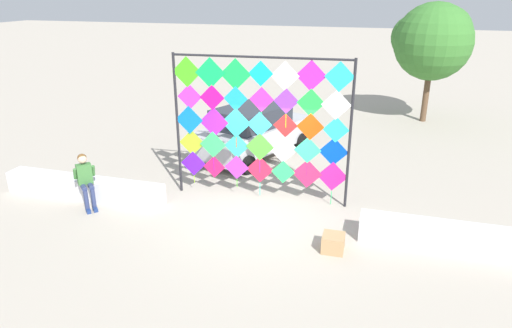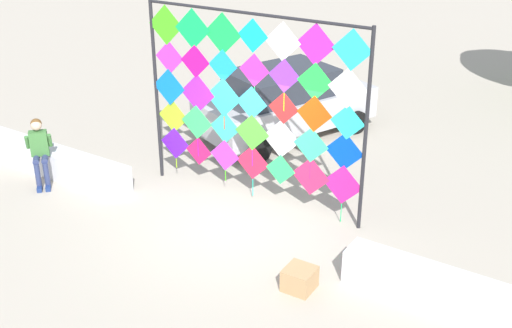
{
  "view_description": "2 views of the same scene",
  "coord_description": "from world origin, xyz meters",
  "px_view_note": "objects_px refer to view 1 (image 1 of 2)",
  "views": [
    {
      "loc": [
        2.8,
        -9.77,
        5.25
      ],
      "look_at": [
        -0.11,
        0.12,
        1.28
      ],
      "focal_mm": 32.11,
      "sensor_mm": 36.0,
      "label": 1
    },
    {
      "loc": [
        5.98,
        -8.75,
        6.3
      ],
      "look_at": [
        0.24,
        0.3,
        1.16
      ],
      "focal_mm": 45.96,
      "sensor_mm": 36.0,
      "label": 2
    }
  ],
  "objects_px": {
    "cardboard_box_large": "(333,243)",
    "tree_far_right": "(435,38)",
    "kite_display_rack": "(260,120)",
    "seated_vendor": "(85,177)",
    "parked_car": "(253,131)"
  },
  "relations": [
    {
      "from": "parked_car",
      "to": "tree_far_right",
      "type": "relative_size",
      "value": 0.97
    },
    {
      "from": "seated_vendor",
      "to": "parked_car",
      "type": "bearing_deg",
      "value": 59.7
    },
    {
      "from": "cardboard_box_large",
      "to": "parked_car",
      "type": "bearing_deg",
      "value": 122.34
    },
    {
      "from": "seated_vendor",
      "to": "parked_car",
      "type": "distance_m",
      "value": 5.77
    },
    {
      "from": "kite_display_rack",
      "to": "seated_vendor",
      "type": "height_order",
      "value": "kite_display_rack"
    },
    {
      "from": "parked_car",
      "to": "tree_far_right",
      "type": "distance_m",
      "value": 8.88
    },
    {
      "from": "kite_display_rack",
      "to": "cardboard_box_large",
      "type": "bearing_deg",
      "value": -43.27
    },
    {
      "from": "seated_vendor",
      "to": "tree_far_right",
      "type": "xyz_separation_m",
      "value": [
        8.65,
        11.26,
        2.54
      ]
    },
    {
      "from": "parked_car",
      "to": "cardboard_box_large",
      "type": "distance_m",
      "value": 6.32
    },
    {
      "from": "cardboard_box_large",
      "to": "tree_far_right",
      "type": "distance_m",
      "value": 12.26
    },
    {
      "from": "parked_car",
      "to": "tree_far_right",
      "type": "xyz_separation_m",
      "value": [
        5.74,
        6.29,
        2.53
      ]
    },
    {
      "from": "parked_car",
      "to": "cardboard_box_large",
      "type": "bearing_deg",
      "value": -57.66
    },
    {
      "from": "seated_vendor",
      "to": "parked_car",
      "type": "xyz_separation_m",
      "value": [
        2.91,
        4.98,
        0.02
      ]
    },
    {
      "from": "kite_display_rack",
      "to": "tree_far_right",
      "type": "height_order",
      "value": "tree_far_right"
    },
    {
      "from": "seated_vendor",
      "to": "tree_far_right",
      "type": "bearing_deg",
      "value": 52.49
    }
  ]
}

